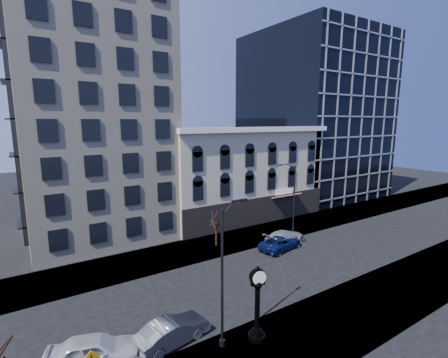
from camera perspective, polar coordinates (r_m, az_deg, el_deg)
ground at (r=27.96m, az=1.05°, el=-18.04°), size 160.00×160.00×0.00m
sidewalk_far at (r=34.22m, az=-6.61°, el=-12.51°), size 160.00×6.00×0.12m
sidewalk_near at (r=22.74m, az=13.58°, el=-25.49°), size 160.00×6.00×0.12m
cream_tower at (r=40.53m, az=-22.72°, el=18.07°), size 15.90×15.40×42.50m
victorian_row at (r=45.12m, az=2.50°, el=0.95°), size 22.60×11.19×12.50m
glass_office at (r=61.68m, az=15.36°, el=10.53°), size 20.00×20.15×28.00m
street_clock at (r=20.98m, az=5.86°, el=-21.39°), size 1.07×1.07×4.71m
street_lamp_near at (r=18.74m, az=0.98°, el=-9.87°), size 2.23×0.86×8.84m
street_lamp_far at (r=38.98m, az=11.54°, el=-0.06°), size 2.06×1.00×8.37m
bare_tree_far at (r=34.37m, az=-1.40°, el=-6.79°), size 2.38×2.38×4.08m
car_near_a at (r=21.25m, az=-21.88°, el=-26.19°), size 5.40×3.46×1.71m
car_near_b at (r=21.70m, az=-9.07°, el=-24.95°), size 4.90×2.40×1.55m
car_far_a at (r=34.93m, az=9.86°, el=-10.99°), size 5.38×3.19×1.40m
car_far_b at (r=36.45m, az=10.63°, el=-10.01°), size 5.39×2.73×1.50m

